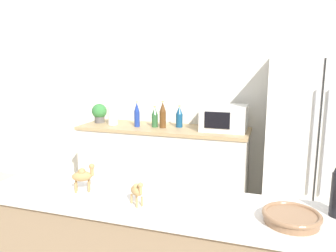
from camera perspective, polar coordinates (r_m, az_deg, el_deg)
The scene contains 13 objects.
wall_back at distance 3.91m, azimuth 6.98°, elevation 5.29°, with size 8.00×0.06×2.55m.
back_counter at distance 3.87m, azimuth -0.83°, elevation -6.93°, with size 1.95×0.63×0.93m.
refrigerator at distance 3.54m, azimuth 24.00°, elevation -2.89°, with size 0.91×0.70×1.73m.
potted_plant at distance 4.11m, azimuth -11.87°, elevation 2.32°, with size 0.18×0.18×0.23m.
paper_towel_roll at distance 3.94m, azimuth -9.61°, elevation 1.92°, with size 0.11×0.11×0.23m.
microwave at distance 3.59m, azimuth 9.71°, elevation 1.42°, with size 0.48×0.37×0.28m.
back_bottle_0 at distance 3.73m, azimuth 1.97°, elevation 1.59°, with size 0.08×0.08×0.25m.
back_bottle_1 at distance 3.70m, azimuth -0.93°, elevation 1.91°, with size 0.07×0.07×0.30m.
back_bottle_2 at distance 3.74m, azimuth -2.32°, elevation 1.53°, with size 0.07×0.07×0.24m.
back_bottle_3 at distance 3.78m, azimuth -5.43°, elevation 1.96°, with size 0.06×0.06×0.29m.
fruit_bowl at distance 1.59m, azimuth 20.70°, elevation -14.61°, with size 0.26×0.26×0.05m.
camel_figurine at distance 1.87m, azimuth -14.59°, elevation -8.35°, with size 0.12×0.10×0.16m.
camel_figurine_second at distance 1.65m, azimuth -5.44°, elevation -11.12°, with size 0.10×0.09×0.13m.
Camera 1 is at (0.75, -1.09, 1.64)m, focal length 35.00 mm.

